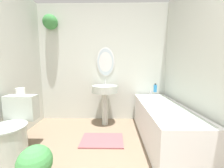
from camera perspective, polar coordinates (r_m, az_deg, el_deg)
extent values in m
cube|color=silver|center=(2.94, -3.89, 8.42)|extent=(2.75, 0.06, 2.40)
ellipsoid|color=silver|center=(2.89, -2.71, 9.11)|extent=(0.38, 0.02, 0.60)
ellipsoid|color=silver|center=(2.89, -2.72, 9.11)|extent=(0.34, 0.01, 0.56)
cylinder|color=#47474C|center=(3.23, -24.35, 23.53)|extent=(0.13, 0.13, 0.07)
sphere|color=#3D8442|center=(3.21, -24.28, 22.44)|extent=(0.29, 0.29, 0.29)
cube|color=silver|center=(1.93, 35.94, 7.70)|extent=(0.06, 2.74, 2.40)
cylinder|color=#B2BCB2|center=(2.21, -37.21, -19.35)|extent=(0.41, 0.41, 0.41)
cylinder|color=#97A097|center=(2.12, -37.67, -14.08)|extent=(0.44, 0.44, 0.02)
cube|color=#B2BCB2|center=(2.30, -33.41, -8.09)|extent=(0.41, 0.17, 0.34)
cylinder|color=#B2BCB2|center=(2.75, -2.97, -10.07)|extent=(0.13, 0.13, 0.64)
cylinder|color=#B2BCB2|center=(2.66, -3.03, -2.07)|extent=(0.50, 0.50, 0.13)
cylinder|color=silver|center=(2.77, -2.84, 0.73)|extent=(0.02, 0.02, 0.10)
cube|color=silver|center=(2.32, 20.23, -14.93)|extent=(0.61, 1.65, 0.56)
cube|color=#B2BCB2|center=(2.24, 20.52, -8.68)|extent=(0.51, 1.55, 0.04)
cylinder|color=silver|center=(2.90, 15.82, -3.71)|extent=(0.04, 0.04, 0.08)
cylinder|color=#2D84C6|center=(2.83, 17.54, -1.73)|extent=(0.06, 0.06, 0.14)
cylinder|color=black|center=(2.82, 17.60, -0.04)|extent=(0.04, 0.04, 0.02)
sphere|color=#3D8442|center=(1.63, -29.36, -26.55)|extent=(0.31, 0.31, 0.31)
cube|color=#934C51|center=(2.29, -4.11, -22.28)|extent=(0.64, 0.43, 0.02)
cylinder|color=white|center=(2.26, -33.79, -2.68)|extent=(0.11, 0.11, 0.10)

